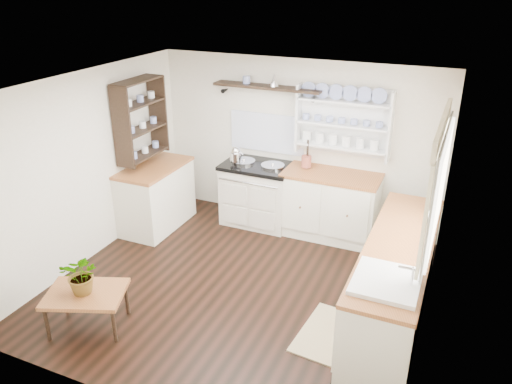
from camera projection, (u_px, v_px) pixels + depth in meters
floor at (239, 286)px, 5.76m from camera, size 4.00×3.80×0.01m
wall_back at (297, 143)px, 6.88m from camera, size 4.00×0.02×2.30m
wall_right at (435, 231)px, 4.56m from camera, size 0.02×3.80×2.30m
wall_left at (88, 168)px, 6.02m from camera, size 0.02×3.80×2.30m
ceiling at (236, 87)px, 4.82m from camera, size 4.00×3.80×0.01m
window at (437, 182)px, 4.54m from camera, size 0.08×1.55×1.22m
aga_cooker at (258, 193)px, 7.05m from camera, size 0.99×0.69×0.91m
back_cabinets at (330, 204)px, 6.69m from camera, size 1.27×0.63×0.90m
right_cabinets at (395, 281)px, 5.03m from camera, size 0.62×2.43×0.90m
belfast_sink at (385, 293)px, 4.27m from camera, size 0.55×0.60×0.45m
left_cabinets at (156, 196)px, 6.95m from camera, size 0.62×1.13×0.90m
plate_rack at (345, 121)px, 6.45m from camera, size 1.20×0.22×0.90m
high_shelf at (267, 88)px, 6.62m from camera, size 1.50×0.29×0.16m
left_shelving at (141, 119)px, 6.56m from camera, size 0.28×0.80×1.05m
kettle at (236, 154)px, 6.82m from camera, size 0.16×0.16×0.20m
utensil_crock at (306, 161)px, 6.68m from camera, size 0.13×0.13×0.16m
center_table at (86, 296)px, 4.95m from camera, size 0.91×0.78×0.41m
potted_plant at (82, 274)px, 4.85m from camera, size 0.44×0.41×0.42m
floor_rug at (330, 334)px, 4.97m from camera, size 0.62×0.90×0.02m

